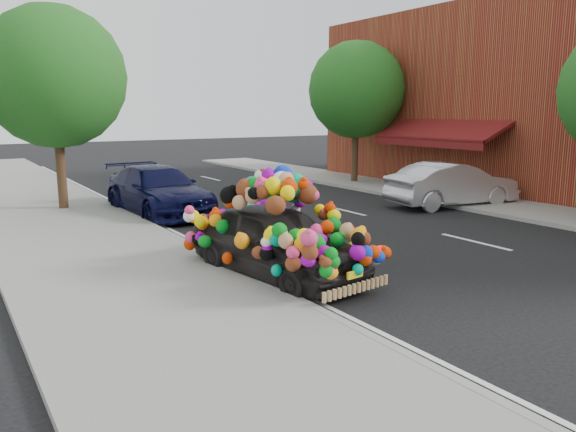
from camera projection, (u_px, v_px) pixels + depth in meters
ground at (356, 264)px, 11.36m from camera, size 100.00×100.00×0.00m
sidewalk at (149, 298)px, 9.10m from camera, size 4.00×60.00×0.12m
kerb at (254, 279)px, 10.12m from camera, size 0.15×60.00×0.13m
footpath_far at (495, 205)px, 18.14m from camera, size 3.00×40.00×0.12m
lane_markings at (475, 242)px, 13.25m from camera, size 6.00×50.00×0.01m
tree_near_sidewalk at (54, 77)px, 16.52m from camera, size 4.20×4.20×6.13m
tree_far_b at (356, 90)px, 23.15m from camera, size 4.00×4.00×5.90m
plush_art_car at (276, 223)px, 10.36m from camera, size 2.50×4.37×1.99m
navy_sedan at (158, 190)px, 16.80m from camera, size 2.24×4.98×1.42m
silver_hatchback at (452, 185)px, 18.04m from camera, size 4.51×2.16×1.43m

